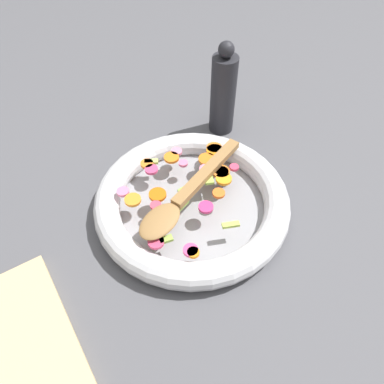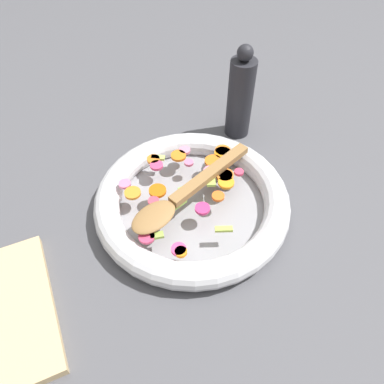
# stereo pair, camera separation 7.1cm
# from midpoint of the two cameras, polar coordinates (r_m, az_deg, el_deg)

# --- Properties ---
(ground_plane) EXTENTS (4.00, 4.00, 0.00)m
(ground_plane) POSITION_cam_midpoint_polar(r_m,az_deg,el_deg) (0.75, 2.71, -2.69)
(ground_plane) COLOR #4C4C51
(skillet) EXTENTS (0.38, 0.38, 0.05)m
(skillet) POSITION_cam_midpoint_polar(r_m,az_deg,el_deg) (0.73, 2.78, -1.61)
(skillet) COLOR gray
(skillet) RESTS_ON ground_plane
(chopped_vegetables) EXTENTS (0.26, 0.26, 0.01)m
(chopped_vegetables) POSITION_cam_midpoint_polar(r_m,az_deg,el_deg) (0.72, 2.68, 1.49)
(chopped_vegetables) COLOR orange
(chopped_vegetables) RESTS_ON skillet
(wooden_spoon) EXTENTS (0.15, 0.29, 0.01)m
(wooden_spoon) POSITION_cam_midpoint_polar(r_m,az_deg,el_deg) (0.68, 1.40, -0.66)
(wooden_spoon) COLOR olive
(wooden_spoon) RESTS_ON chopped_vegetables
(pepper_mill) EXTENTS (0.06, 0.06, 0.22)m
(pepper_mill) POSITION_cam_midpoint_polar(r_m,az_deg,el_deg) (0.86, 9.77, 14.06)
(pepper_mill) COLOR #232328
(pepper_mill) RESTS_ON ground_plane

